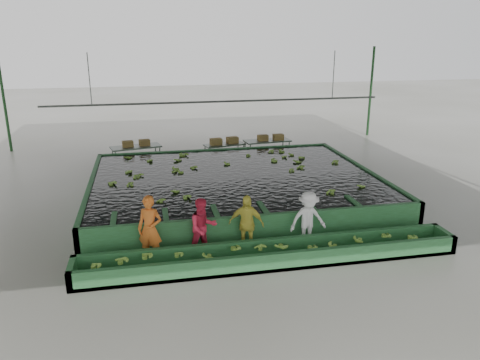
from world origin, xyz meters
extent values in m
plane|color=gray|center=(0.00, 0.00, 0.00)|extent=(80.00, 80.00, 0.00)
cube|color=gray|center=(0.00, 0.00, 5.00)|extent=(20.00, 22.00, 0.04)
cube|color=black|center=(0.00, 1.50, 0.85)|extent=(9.70, 7.70, 0.00)
cylinder|color=#59605B|center=(0.00, 5.00, 3.00)|extent=(0.08, 0.08, 14.00)
cylinder|color=#59605B|center=(-5.00, 5.00, 4.00)|extent=(0.04, 0.04, 2.00)
cylinder|color=#59605B|center=(5.00, 5.00, 4.00)|extent=(0.04, 0.04, 2.00)
imported|color=orange|center=(-3.05, -2.80, 0.89)|extent=(0.77, 0.65, 1.78)
imported|color=red|center=(-1.67, -2.80, 0.81)|extent=(0.91, 0.78, 1.61)
imported|color=#DAD145|center=(-0.51, -2.80, 0.81)|extent=(1.03, 0.73, 1.63)
imported|color=white|center=(1.24, -2.80, 0.80)|extent=(1.06, 0.64, 1.60)
camera|label=1|loc=(-3.01, -14.12, 5.71)|focal=35.00mm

